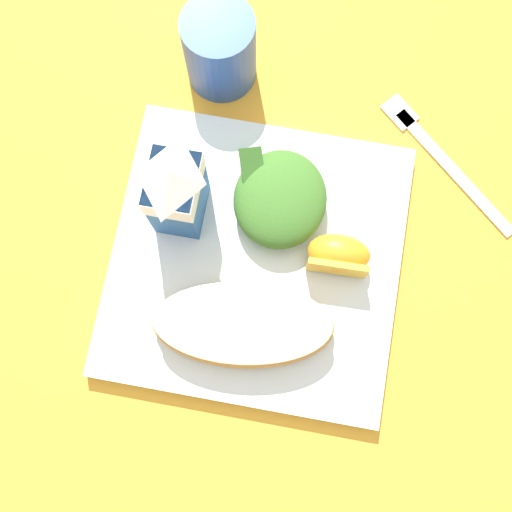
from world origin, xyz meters
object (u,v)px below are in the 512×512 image
at_px(cheesy_pizza_bread, 248,325).
at_px(drinking_blue_cup, 220,50).
at_px(milk_carton, 175,190).
at_px(orange_wedge_front, 339,255).
at_px(metal_fork, 438,154).
at_px(white_plate, 256,260).
at_px(green_salad_pile, 280,199).

distance_m(cheesy_pizza_bread, drinking_blue_cup, 0.28).
distance_m(milk_carton, orange_wedge_front, 0.16).
height_order(cheesy_pizza_bread, metal_fork, cheesy_pizza_bread).
bearing_deg(drinking_blue_cup, orange_wedge_front, -141.18).
distance_m(white_plate, metal_fork, 0.22).
distance_m(white_plate, milk_carton, 0.11).
bearing_deg(cheesy_pizza_bread, white_plate, 3.86).
distance_m(cheesy_pizza_bread, green_salad_pile, 0.13).
xyz_separation_m(green_salad_pile, metal_fork, (0.09, -0.15, -0.03)).
height_order(green_salad_pile, metal_fork, green_salad_pile).
bearing_deg(metal_fork, drinking_blue_cup, 77.50).
bearing_deg(drinking_blue_cup, green_salad_pile, -148.79).
relative_size(green_salad_pile, drinking_blue_cup, 1.12).
xyz_separation_m(cheesy_pizza_bread, orange_wedge_front, (0.08, -0.07, 0.00)).
bearing_deg(white_plate, orange_wedge_front, -80.85).
bearing_deg(orange_wedge_front, metal_fork, -33.69).
bearing_deg(metal_fork, milk_carton, 113.93).
relative_size(cheesy_pizza_bread, metal_fork, 1.17).
xyz_separation_m(milk_carton, metal_fork, (0.11, -0.25, -0.07)).
bearing_deg(drinking_blue_cup, milk_carton, 177.37).
height_order(milk_carton, drinking_blue_cup, milk_carton).
xyz_separation_m(cheesy_pizza_bread, drinking_blue_cup, (0.27, 0.08, 0.01)).
height_order(white_plate, green_salad_pile, green_salad_pile).
bearing_deg(orange_wedge_front, green_salad_pile, 55.15).
height_order(white_plate, orange_wedge_front, orange_wedge_front).
xyz_separation_m(milk_carton, drinking_blue_cup, (0.16, -0.01, -0.03)).
xyz_separation_m(milk_carton, orange_wedge_front, (-0.02, -0.16, -0.04)).
xyz_separation_m(white_plate, drinking_blue_cup, (0.20, 0.07, 0.04)).
relative_size(white_plate, green_salad_pile, 2.80).
height_order(white_plate, cheesy_pizza_bread, cheesy_pizza_bread).
bearing_deg(green_salad_pile, white_plate, 167.15).
relative_size(white_plate, milk_carton, 2.55).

